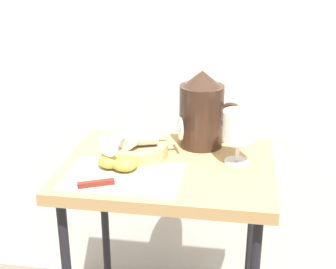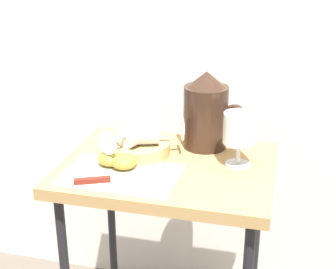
% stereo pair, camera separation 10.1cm
% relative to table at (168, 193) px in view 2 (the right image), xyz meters
% --- Properties ---
extents(table, '(0.54, 0.41, 0.73)m').
position_rel_table_xyz_m(table, '(0.00, 0.00, 0.00)').
color(table, tan).
rests_on(table, ground_plane).
extents(linen_napkin, '(0.28, 0.19, 0.00)m').
position_rel_table_xyz_m(linen_napkin, '(-0.09, -0.09, 0.09)').
color(linen_napkin, beige).
rests_on(linen_napkin, table).
extents(basket_tray, '(0.17, 0.17, 0.03)m').
position_rel_table_xyz_m(basket_tray, '(-0.09, 0.04, 0.10)').
color(basket_tray, tan).
rests_on(basket_tray, table).
extents(pitcher, '(0.17, 0.12, 0.21)m').
position_rel_table_xyz_m(pitcher, '(0.07, 0.14, 0.17)').
color(pitcher, '#382319').
rests_on(pitcher, table).
extents(wine_glass_upright, '(0.08, 0.08, 0.14)m').
position_rel_table_xyz_m(wine_glass_upright, '(0.17, 0.03, 0.18)').
color(wine_glass_upright, silver).
rests_on(wine_glass_upright, table).
extents(wine_glass_tipped_near, '(0.16, 0.11, 0.08)m').
position_rel_table_xyz_m(wine_glass_tipped_near, '(-0.07, 0.03, 0.16)').
color(wine_glass_tipped_near, silver).
rests_on(wine_glass_tipped_near, basket_tray).
extents(wine_glass_tipped_far, '(0.12, 0.16, 0.07)m').
position_rel_table_xyz_m(wine_glass_tipped_far, '(-0.10, 0.02, 0.16)').
color(wine_glass_tipped_far, silver).
rests_on(wine_glass_tipped_far, basket_tray).
extents(apple_half_left, '(0.07, 0.07, 0.04)m').
position_rel_table_xyz_m(apple_half_left, '(-0.14, -0.05, 0.11)').
color(apple_half_left, '#B29938').
rests_on(apple_half_left, linen_napkin).
extents(apple_half_right, '(0.07, 0.07, 0.04)m').
position_rel_table_xyz_m(apple_half_right, '(-0.10, -0.06, 0.11)').
color(apple_half_right, '#B29938').
rests_on(apple_half_right, linen_napkin).
extents(knife, '(0.22, 0.11, 0.01)m').
position_rel_table_xyz_m(knife, '(-0.11, -0.14, 0.09)').
color(knife, silver).
rests_on(knife, linen_napkin).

